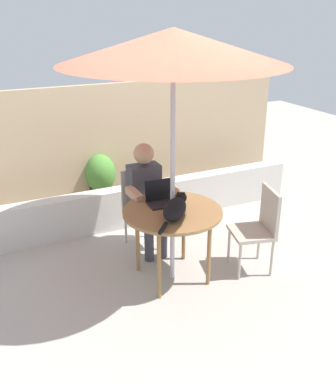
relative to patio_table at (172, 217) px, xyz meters
name	(u,v)px	position (x,y,z in m)	size (l,w,h in m)	color
ground_plane	(172,277)	(0.00, 0.00, -0.68)	(14.00, 14.00, 0.00)	#ADA399
fence_back	(105,147)	(0.00, 2.04, 0.15)	(5.18, 0.08, 1.65)	tan
planter_wall_low	(126,206)	(0.00, 1.30, -0.43)	(4.66, 0.20, 0.50)	beige
patio_table	(172,217)	(0.00, 0.00, 0.00)	(0.96, 0.96, 0.75)	olive
patio_umbrella	(173,46)	(0.00, 0.00, 1.55)	(1.96, 1.96, 2.38)	#B7B7BC
chair_occupied	(142,202)	(0.00, 0.79, -0.16)	(0.40, 0.40, 0.88)	#B2A899
chair_empty	(260,224)	(0.87, -0.22, -0.16)	(0.49, 0.49, 0.88)	#B2A899
person_seated	(147,193)	(0.00, 0.63, 0.01)	(0.48, 0.48, 1.22)	#3F3F47
laptop	(161,196)	(-0.02, 0.22, 0.13)	(0.31, 0.27, 0.21)	black
cat	(175,208)	(-0.04, -0.13, 0.15)	(0.49, 0.49, 0.17)	black
potted_plant_near_fence	(101,180)	(-0.12, 1.92, -0.27)	(0.40, 0.40, 0.76)	#595654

